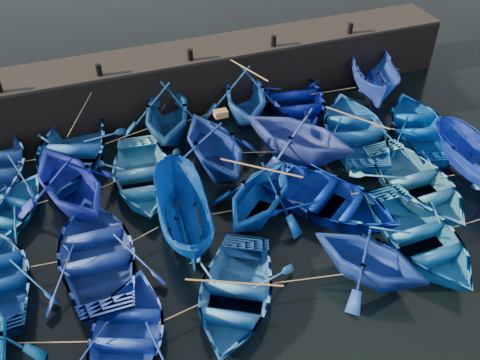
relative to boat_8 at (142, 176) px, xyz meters
name	(u,v)px	position (x,y,z in m)	size (l,w,h in m)	color
ground	(272,251)	(3.43, -4.95, -0.52)	(120.00, 120.00, 0.00)	black
quay_wall	(187,78)	(3.43, 5.55, 0.73)	(26.00, 2.50, 2.50)	black
quay_top	(185,52)	(3.43, 5.55, 2.04)	(26.00, 2.50, 0.12)	black
bollard_1	(99,70)	(-0.57, 4.65, 2.35)	(0.24, 0.24, 0.50)	black
bollard_2	(190,55)	(3.43, 4.65, 2.35)	(0.24, 0.24, 0.50)	black
bollard_3	(274,41)	(7.43, 4.65, 2.35)	(0.24, 0.24, 0.50)	black
bollard_4	(350,28)	(11.43, 4.65, 2.35)	(0.24, 0.24, 0.50)	black
boat_1	(70,152)	(-2.46, 2.44, 0.08)	(4.14, 5.79, 1.20)	#14489F
boat_2	(167,111)	(1.82, 3.07, 0.73)	(4.11, 4.77, 2.51)	navy
boat_3	(245,93)	(5.55, 3.36, 0.70)	(4.01, 4.65, 2.45)	blue
boat_4	(294,97)	(7.97, 3.21, 0.07)	(4.07, 5.68, 1.18)	#000C74
boat_5	(374,76)	(12.09, 3.05, 0.50)	(1.99, 5.29, 2.05)	#1D3CC1
boat_6	(4,214)	(-5.14, -0.32, -0.06)	(3.20, 4.47, 0.93)	#1763B0
boat_7	(69,180)	(-2.66, -0.24, 0.73)	(4.12, 4.77, 2.51)	#0F1C9A
boat_8	(142,176)	(0.00, 0.00, 0.00)	(3.61, 5.04, 1.05)	#307AC2
boat_9	(215,144)	(3.03, 0.10, 0.71)	(4.04, 4.69, 2.47)	navy
boat_10	(299,133)	(6.47, -0.42, 0.74)	(4.13, 4.79, 2.52)	#2840A5
boat_11	(355,130)	(9.34, -0.14, 0.06)	(4.01, 5.60, 1.16)	#0F4C96
boat_12	(420,126)	(12.19, -0.87, 0.02)	(3.72, 5.19, 1.08)	#0247A8
boat_14	(97,252)	(-2.25, -3.46, 0.04)	(3.88, 5.42, 1.12)	navy
boat_15	(182,213)	(0.83, -3.01, 0.40)	(1.80, 4.77, 1.84)	navy
boat_16	(260,193)	(3.71, -3.12, 0.59)	(3.63, 4.22, 2.22)	#043490
boat_17	(330,199)	(6.22, -3.78, 0.04)	(3.86, 5.39, 1.12)	#001D8E
boat_18	(416,183)	(9.78, -4.08, 0.03)	(3.80, 5.32, 1.10)	#2B77B8
boat_19	(476,163)	(12.35, -4.18, 0.38)	(1.75, 4.65, 1.80)	#092496
boat_21	(129,334)	(-1.88, -6.87, -0.04)	(3.30, 4.61, 0.96)	#1635A7
boat_22	(234,294)	(1.47, -6.60, -0.02)	(3.48, 4.86, 1.01)	blue
boat_23	(370,257)	(5.87, -7.10, 0.49)	(3.32, 3.85, 2.03)	navy
boat_24	(420,237)	(8.27, -6.55, 0.01)	(3.70, 5.17, 1.07)	blue
wooden_crate	(221,114)	(3.33, 0.10, 2.07)	(0.50, 0.34, 0.26)	olive
mooring_ropes	(225,150)	(3.43, 0.00, 0.36)	(17.54, 11.70, 2.10)	tan
loose_oars	(278,148)	(5.02, -1.63, 1.22)	(10.13, 12.04, 1.50)	#99724C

